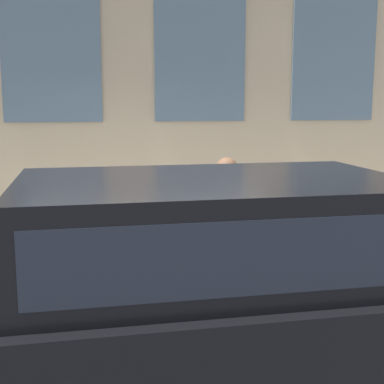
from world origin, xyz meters
name	(u,v)px	position (x,y,z in m)	size (l,w,h in m)	color
ground_plane	(162,337)	(0.00, 0.00, 0.00)	(80.00, 80.00, 0.00)	#47474C
sidewalk	(143,278)	(1.54, 0.00, 0.06)	(3.07, 60.00, 0.12)	#B2ADA3
fire_hydrant	(156,260)	(0.54, -0.02, 0.58)	(0.38, 0.48, 0.89)	gray
person	(226,212)	(0.77, -0.81, 1.00)	(0.35, 0.23, 1.45)	#998466
parked_car_black_near	(211,283)	(-1.14, -0.18, 0.90)	(1.82, 5.37, 1.64)	black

